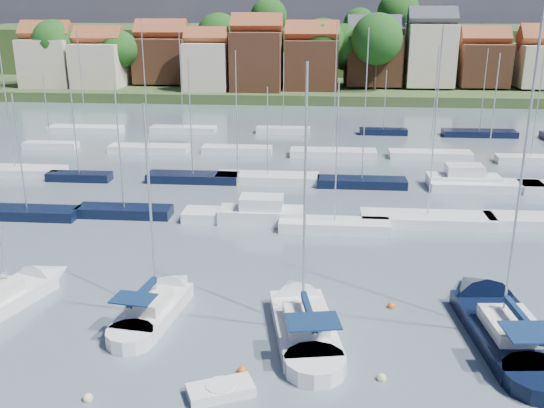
{
  "coord_description": "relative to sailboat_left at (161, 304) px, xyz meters",
  "views": [
    {
      "loc": [
        -0.4,
        -26.9,
        16.97
      ],
      "look_at": [
        -3.94,
        14.0,
        3.58
      ],
      "focal_mm": 40.0,
      "sensor_mm": 36.0,
      "label": 1
    }
  ],
  "objects": [
    {
      "name": "marina_field",
      "position": [
        11.6,
        30.72,
        0.07
      ],
      "size": [
        79.62,
        41.41,
        15.93
      ],
      "color": "silver",
      "rests_on": "ground"
    },
    {
      "name": "buoy_b",
      "position": [
        -1.04,
        -8.81,
        -0.36
      ],
      "size": [
        0.48,
        0.48,
        0.48
      ],
      "primitive_type": "sphere",
      "color": "beige",
      "rests_on": "ground"
    },
    {
      "name": "sailboat_left",
      "position": [
        0.0,
        0.0,
        0.0
      ],
      "size": [
        3.91,
        9.93,
        13.23
      ],
      "rotation": [
        0.0,
        0.0,
        1.43
      ],
      "color": "silver",
      "rests_on": "ground"
    },
    {
      "name": "far_shore_town",
      "position": [
        11.92,
        128.24,
        4.24
      ],
      "size": [
        212.46,
        90.0,
        22.27
      ],
      "color": "#3D5128",
      "rests_on": "ground"
    },
    {
      "name": "buoy_e",
      "position": [
        13.56,
        1.37,
        -0.36
      ],
      "size": [
        0.44,
        0.44,
        0.44
      ],
      "primitive_type": "sphere",
      "color": "#D85914",
      "rests_on": "ground"
    },
    {
      "name": "buoy_c",
      "position": [
        5.63,
        -6.04,
        -0.36
      ],
      "size": [
        0.45,
        0.45,
        0.45
      ],
      "primitive_type": "sphere",
      "color": "#D85914",
      "rests_on": "ground"
    },
    {
      "name": "tender",
      "position": [
        4.9,
        -7.92,
        -0.11
      ],
      "size": [
        3.32,
        2.49,
        0.65
      ],
      "rotation": [
        0.0,
        0.0,
        0.41
      ],
      "color": "silver",
      "rests_on": "ground"
    },
    {
      "name": "buoy_g",
      "position": [
        19.61,
        -2.5,
        -0.36
      ],
      "size": [
        0.45,
        0.45,
        0.45
      ],
      "primitive_type": "sphere",
      "color": "#D85914",
      "rests_on": "ground"
    },
    {
      "name": "buoy_d",
      "position": [
        12.37,
        -6.08,
        -0.36
      ],
      "size": [
        0.46,
        0.46,
        0.46
      ],
      "primitive_type": "sphere",
      "color": "beige",
      "rests_on": "ground"
    },
    {
      "name": "sailboat_navy",
      "position": [
        19.1,
        0.09,
        -0.02
      ],
      "size": [
        4.79,
        13.7,
        18.5
      ],
      "rotation": [
        0.0,
        0.0,
        1.66
      ],
      "color": "black",
      "rests_on": "ground"
    },
    {
      "name": "ground",
      "position": [
        9.69,
        35.57,
        -0.36
      ],
      "size": [
        260.0,
        260.0,
        0.0
      ],
      "primitive_type": "plane",
      "color": "#434E5A",
      "rests_on": "ground"
    },
    {
      "name": "sailboat_far",
      "position": [
        -9.07,
        0.67,
        -0.03
      ],
      "size": [
        5.55,
        10.54,
        13.57
      ],
      "rotation": [
        0.0,
        0.0,
        1.27
      ],
      "color": "silver",
      "rests_on": "ground"
    },
    {
      "name": "sailboat_centre",
      "position": [
        8.26,
        -0.73,
        -0.01
      ],
      "size": [
        5.1,
        11.97,
        15.77
      ],
      "rotation": [
        0.0,
        0.0,
        1.75
      ],
      "color": "silver",
      "rests_on": "ground"
    },
    {
      "name": "buoy_f",
      "position": [
        18.95,
        -6.59,
        -0.36
      ],
      "size": [
        0.55,
        0.55,
        0.55
      ],
      "primitive_type": "sphere",
      "color": "#D85914",
      "rests_on": "ground"
    }
  ]
}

